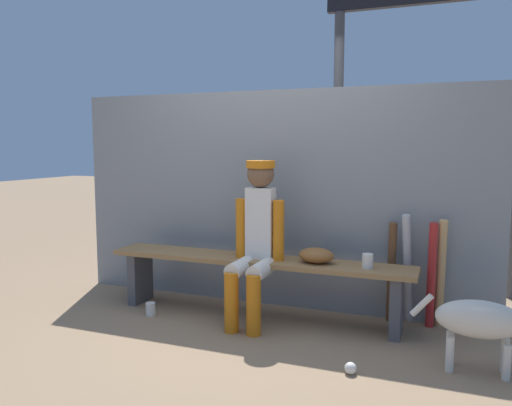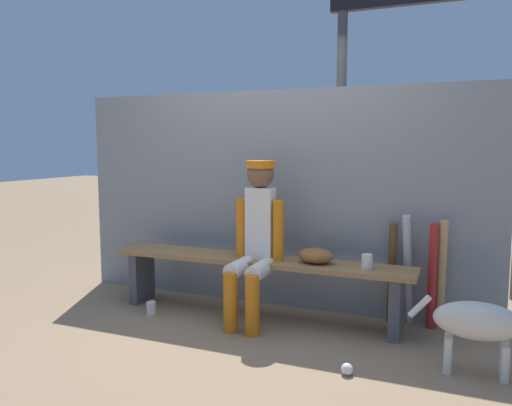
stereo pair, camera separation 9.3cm
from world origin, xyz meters
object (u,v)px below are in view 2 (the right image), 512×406
at_px(bat_wood_dark, 392,273).
at_px(dog, 488,323).
at_px(baseball_glove, 316,256).
at_px(cup_on_bench, 367,262).
at_px(baseball, 347,369).
at_px(bat_wood_tan, 442,275).
at_px(player_seated, 255,235).
at_px(bat_aluminum_red, 432,277).
at_px(bat_aluminum_silver, 408,270).
at_px(cup_on_ground, 151,308).
at_px(dugout_bench, 256,271).
at_px(scoreboard, 439,16).

xyz_separation_m(bat_wood_dark, dog, (0.67, -0.72, -0.07)).
bearing_deg(baseball_glove, cup_on_bench, -3.70).
bearing_deg(baseball, bat_wood_tan, 64.74).
height_order(player_seated, bat_aluminum_red, player_seated).
distance_m(baseball_glove, bat_aluminum_silver, 0.73).
relative_size(cup_on_ground, cup_on_bench, 1.00).
bearing_deg(bat_aluminum_red, baseball_glove, -164.23).
distance_m(player_seated, bat_wood_dark, 1.12).
bearing_deg(bat_wood_dark, bat_wood_tan, -0.75).
bearing_deg(player_seated, cup_on_bench, 5.54).
bearing_deg(bat_wood_tan, bat_wood_dark, 179.25).
relative_size(dugout_bench, baseball_glove, 9.09).
relative_size(bat_wood_dark, bat_aluminum_red, 0.97).
height_order(baseball_glove, scoreboard, scoreboard).
bearing_deg(bat_wood_tan, baseball, -115.26).
xyz_separation_m(player_seated, cup_on_bench, (0.87, 0.08, -0.15)).
distance_m(dugout_bench, cup_on_bench, 0.92).
relative_size(baseball, cup_on_bench, 0.67).
bearing_deg(cup_on_ground, baseball_glove, 12.23).
distance_m(bat_wood_tan, cup_on_bench, 0.61).
relative_size(bat_wood_tan, cup_on_bench, 7.83).
bearing_deg(dog, bat_aluminum_silver, 126.81).
bearing_deg(dugout_bench, cup_on_ground, -160.78).
height_order(cup_on_ground, scoreboard, scoreboard).
relative_size(bat_wood_dark, scoreboard, 0.22).
bearing_deg(scoreboard, baseball_glove, -119.10).
distance_m(baseball_glove, cup_on_ground, 1.46).
relative_size(baseball_glove, scoreboard, 0.08).
distance_m(dugout_bench, bat_aluminum_red, 1.37).
xyz_separation_m(bat_wood_tan, baseball, (-0.49, -1.04, -0.39)).
bearing_deg(dog, bat_wood_dark, 132.67).
distance_m(bat_aluminum_red, cup_on_bench, 0.54).
bearing_deg(dugout_bench, baseball_glove, 0.00).
relative_size(bat_aluminum_silver, bat_wood_tan, 1.03).
bearing_deg(bat_wood_dark, bat_aluminum_silver, 3.25).
bearing_deg(bat_aluminum_silver, player_seated, -160.55).
relative_size(player_seated, cup_on_bench, 11.77).
relative_size(bat_aluminum_silver, cup_on_ground, 8.10).
bearing_deg(baseball_glove, dog, -20.04).
bearing_deg(bat_wood_dark, scoreboard, 78.86).
bearing_deg(cup_on_ground, player_seated, 11.68).
height_order(cup_on_ground, cup_on_bench, cup_on_bench).
bearing_deg(dugout_bench, cup_on_bench, -1.63).
relative_size(baseball_glove, bat_aluminum_silver, 0.31).
height_order(dugout_bench, bat_wood_tan, bat_wood_tan).
height_order(baseball, scoreboard, scoreboard).
bearing_deg(bat_wood_tan, bat_aluminum_red, -149.77).
bearing_deg(baseball, baseball_glove, 118.99).
distance_m(bat_aluminum_red, bat_wood_tan, 0.08).
height_order(bat_wood_dark, baseball, bat_wood_dark).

